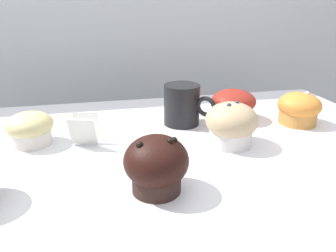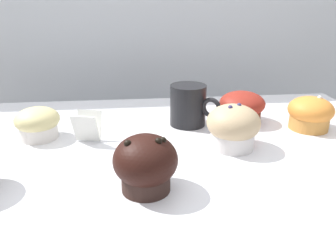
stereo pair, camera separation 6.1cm
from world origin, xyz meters
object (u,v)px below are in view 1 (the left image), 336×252
(muffin_front_center, at_px, (231,124))
(muffin_front_left, at_px, (30,128))
(muffin_back_right, at_px, (156,165))
(muffin_back_left, at_px, (299,108))
(coffee_cup, at_px, (182,104))
(muffin_back_center, at_px, (233,104))

(muffin_front_center, bearing_deg, muffin_front_left, 167.39)
(muffin_back_right, distance_m, muffin_front_left, 0.30)
(muffin_back_left, relative_size, coffee_cup, 0.91)
(muffin_front_center, height_order, muffin_back_right, same)
(muffin_back_left, xyz_separation_m, coffee_cup, (-0.26, 0.05, 0.01))
(muffin_front_left, bearing_deg, muffin_front_center, -12.61)
(coffee_cup, bearing_deg, muffin_back_right, -112.32)
(muffin_back_right, bearing_deg, muffin_back_left, 29.66)
(muffin_back_left, distance_m, coffee_cup, 0.26)
(muffin_front_center, distance_m, coffee_cup, 0.14)
(muffin_back_right, bearing_deg, muffin_back_center, 48.98)
(muffin_back_left, bearing_deg, muffin_back_center, 156.39)
(muffin_front_center, height_order, muffin_back_left, muffin_front_center)
(muffin_back_right, distance_m, coffee_cup, 0.28)
(muffin_back_right, xyz_separation_m, coffee_cup, (0.11, 0.26, 0.00))
(muffin_back_left, relative_size, muffin_back_right, 1.00)
(muffin_back_right, height_order, muffin_back_center, muffin_back_right)
(muffin_back_center, bearing_deg, muffin_front_center, -114.46)
(muffin_back_right, bearing_deg, coffee_cup, 67.68)
(muffin_front_center, bearing_deg, muffin_back_right, -142.33)
(coffee_cup, bearing_deg, muffin_front_left, -172.07)
(muffin_back_right, distance_m, muffin_back_center, 0.35)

